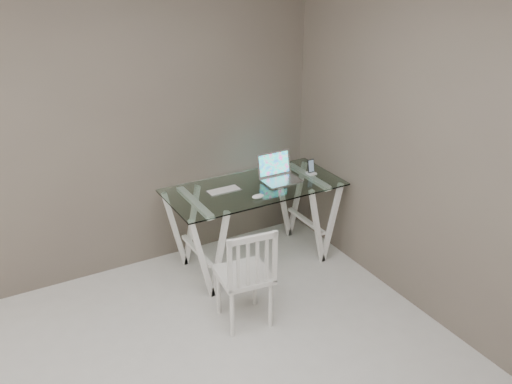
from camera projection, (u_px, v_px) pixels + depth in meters
room at (193, 182)px, 2.49m from camera, size 4.50×4.52×2.71m
desk at (254, 225)px, 4.97m from camera, size 1.50×0.70×0.75m
chair at (247, 273)px, 4.14m from camera, size 0.42×0.42×0.82m
laptop at (278, 174)px, 4.94m from camera, size 0.32×0.27×0.23m
keyboard at (224, 190)px, 4.74m from camera, size 0.29×0.12×0.01m
mouse at (258, 196)px, 4.61m from camera, size 0.10×0.06×0.03m
phone_dock at (311, 170)px, 5.06m from camera, size 0.07×0.07×0.14m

